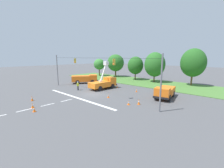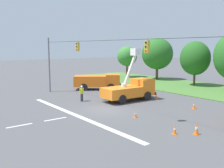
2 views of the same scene
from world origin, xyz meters
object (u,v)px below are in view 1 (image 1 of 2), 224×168
traffic_cone_far_right (139,102)px  traffic_cone_mid_right (34,109)px  traffic_cone_lane_edge_a (97,85)px  traffic_cone_lane_edge_b (108,96)px  utility_truck_bucket_lift (104,83)px  traffic_cone_foreground_left (32,98)px  traffic_cone_mid_left (129,103)px  tree_far_east (193,63)px  tree_west (116,63)px  tree_far_west (99,64)px  utility_truck_support_near (165,92)px  traffic_cone_far_left (136,90)px  tree_centre (135,65)px  traffic_cone_foreground_right (117,86)px  traffic_cone_near_bucket (32,105)px  utility_truck_support_far (85,79)px  tree_east (155,65)px

traffic_cone_far_right → traffic_cone_mid_right: bearing=-124.8°
traffic_cone_lane_edge_a → traffic_cone_lane_edge_b: size_ratio=1.29×
utility_truck_bucket_lift → traffic_cone_mid_right: size_ratio=8.94×
traffic_cone_foreground_left → traffic_cone_far_right: size_ratio=1.01×
utility_truck_bucket_lift → traffic_cone_mid_left: 11.90m
traffic_cone_lane_edge_b → traffic_cone_far_right: (5.79, 0.40, 0.11)m
tree_far_east → tree_west: bearing=180.0°
tree_far_west → traffic_cone_foreground_left: (15.37, -28.11, -3.75)m
tree_far_east → traffic_cone_mid_left: tree_far_east is taller
utility_truck_support_near → traffic_cone_lane_edge_b: (-7.02, -6.31, -0.81)m
traffic_cone_lane_edge_a → traffic_cone_far_right: (14.67, -4.81, 0.01)m
tree_west → traffic_cone_foreground_left: bearing=-72.5°
traffic_cone_far_left → traffic_cone_lane_edge_a: bearing=-171.1°
traffic_cone_mid_left → tree_far_west: bearing=144.9°
traffic_cone_foreground_left → traffic_cone_lane_edge_a: bearing=95.7°
tree_centre → traffic_cone_foreground_right: tree_centre is taller
utility_truck_bucket_lift → traffic_cone_near_bucket: utility_truck_bucket_lift is taller
traffic_cone_mid_left → utility_truck_support_near: bearing=72.7°
traffic_cone_lane_edge_b → traffic_cone_near_bucket: bearing=-109.6°
traffic_cone_mid_left → traffic_cone_far_left: bearing=116.4°
tree_far_west → traffic_cone_lane_edge_a: size_ratio=7.85×
utility_truck_support_far → traffic_cone_far_right: size_ratio=8.28×
traffic_cone_mid_left → traffic_cone_mid_right: traffic_cone_mid_right is taller
traffic_cone_foreground_right → traffic_cone_far_left: size_ratio=1.18×
utility_truck_support_far → traffic_cone_far_left: bearing=3.5°
utility_truck_support_far → tree_centre: bearing=65.9°
traffic_cone_foreground_left → traffic_cone_lane_edge_b: 12.03m
utility_truck_bucket_lift → traffic_cone_lane_edge_b: 7.43m
tree_far_east → utility_truck_bucket_lift: (-12.83, -16.33, -4.12)m
tree_west → traffic_cone_far_left: (18.06, -14.12, -4.43)m
tree_far_east → utility_truck_support_near: bearing=-90.1°
tree_east → traffic_cone_lane_edge_b: tree_east is taller
utility_truck_support_near → traffic_cone_lane_edge_b: size_ratio=10.31×
tree_west → traffic_cone_far_right: (22.75, -20.50, -4.35)m
tree_east → traffic_cone_mid_right: size_ratio=11.25×
tree_far_east → utility_truck_support_far: size_ratio=1.32×
utility_truck_support_far → traffic_cone_mid_left: bearing=-19.0°
tree_east → traffic_cone_foreground_right: size_ratio=10.53×
tree_centre → utility_truck_support_far: 15.46m
tree_west → utility_truck_support_near: tree_west is taller
tree_far_west → traffic_cone_lane_edge_b: size_ratio=10.13×
traffic_cone_far_right → traffic_cone_mid_left: bearing=-130.2°
traffic_cone_foreground_left → traffic_cone_far_right: 16.49m
traffic_cone_far_left → tree_far_west: bearing=153.6°
traffic_cone_mid_right → traffic_cone_far_left: 18.12m
utility_truck_bucket_lift → traffic_cone_foreground_right: utility_truck_bucket_lift is taller
traffic_cone_foreground_left → traffic_cone_far_left: bearing=62.3°
tree_east → traffic_cone_lane_edge_a: 16.56m
tree_far_west → tree_east: tree_east is taller
tree_centre → tree_far_east: size_ratio=0.79×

